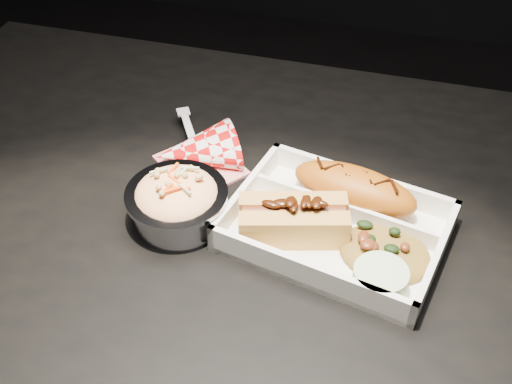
% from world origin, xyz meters
% --- Properties ---
extents(dining_table, '(1.20, 0.80, 0.75)m').
position_xyz_m(dining_table, '(0.00, 0.00, 0.66)').
color(dining_table, black).
rests_on(dining_table, ground).
extents(food_tray, '(0.28, 0.23, 0.04)m').
position_xyz_m(food_tray, '(0.08, 0.01, 0.76)').
color(food_tray, white).
rests_on(food_tray, dining_table).
extents(fried_pastry, '(0.17, 0.10, 0.05)m').
position_xyz_m(fried_pastry, '(0.10, 0.07, 0.78)').
color(fried_pastry, '#A75310').
rests_on(fried_pastry, food_tray).
extents(hotdog, '(0.14, 0.09, 0.06)m').
position_xyz_m(hotdog, '(0.03, -0.00, 0.78)').
color(hotdog, gold).
rests_on(hotdog, food_tray).
extents(fried_rice_mound, '(0.12, 0.11, 0.03)m').
position_xyz_m(fried_rice_mound, '(0.15, -0.01, 0.77)').
color(fried_rice_mound, olive).
rests_on(fried_rice_mound, food_tray).
extents(cupcake_liner, '(0.06, 0.06, 0.03)m').
position_xyz_m(cupcake_liner, '(0.14, -0.06, 0.77)').
color(cupcake_liner, beige).
rests_on(cupcake_liner, food_tray).
extents(foil_coleslaw_cup, '(0.12, 0.12, 0.07)m').
position_xyz_m(foil_coleslaw_cup, '(-0.11, -0.01, 0.78)').
color(foil_coleslaw_cup, silver).
rests_on(foil_coleslaw_cup, dining_table).
extents(napkin_fork, '(0.15, 0.17, 0.10)m').
position_xyz_m(napkin_fork, '(-0.13, 0.11, 0.77)').
color(napkin_fork, red).
rests_on(napkin_fork, dining_table).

